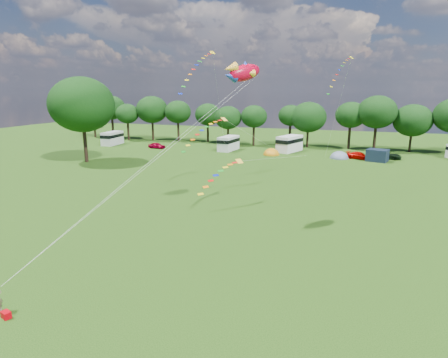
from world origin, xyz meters
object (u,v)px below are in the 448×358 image
(car_c, at_px, (359,156))
(car_d, at_px, (388,155))
(tent_greyblue, at_px, (339,158))
(tent_orange, at_px, (271,155))
(campervan_b, at_px, (228,143))
(car_a, at_px, (157,145))
(campervan_c, at_px, (290,143))
(campervan_a, at_px, (112,138))
(fish_kite, at_px, (242,73))
(big_tree, at_px, (82,105))

(car_c, relative_size, car_d, 0.90)
(tent_greyblue, bearing_deg, tent_orange, -178.32)
(car_c, distance_m, campervan_b, 23.60)
(car_a, distance_m, campervan_c, 25.77)
(car_d, bearing_deg, campervan_a, 102.41)
(campervan_b, height_order, fish_kite, fish_kite)
(tent_orange, xyz_separation_m, fish_kite, (4.26, -34.50, 12.63))
(campervan_a, xyz_separation_m, campervan_c, (36.70, 2.85, 0.14))
(car_a, relative_size, car_c, 0.90)
(car_d, bearing_deg, tent_greyblue, 116.20)
(big_tree, bearing_deg, tent_greyblue, 23.08)
(car_c, bearing_deg, tent_orange, 114.46)
(car_a, xyz_separation_m, fish_kite, (27.18, -34.65, 12.06))
(big_tree, relative_size, campervan_b, 2.33)
(campervan_a, bearing_deg, tent_greyblue, -95.62)
(campervan_a, bearing_deg, campervan_c, -89.29)
(campervan_c, bearing_deg, campervan_b, 121.29)
(car_a, bearing_deg, tent_orange, -83.77)
(car_d, relative_size, campervan_b, 0.77)
(car_d, distance_m, campervan_c, 17.02)
(car_d, xyz_separation_m, tent_orange, (-19.26, -2.30, -0.58))
(tent_orange, bearing_deg, car_c, 1.98)
(tent_orange, relative_size, tent_greyblue, 0.93)
(car_d, bearing_deg, tent_orange, 108.74)
(campervan_a, bearing_deg, car_a, -102.26)
(car_d, bearing_deg, car_c, 123.41)
(campervan_a, height_order, campervan_c, campervan_c)
(car_a, bearing_deg, campervan_a, 88.07)
(campervan_b, distance_m, tent_greyblue, 20.50)
(fish_kite, bearing_deg, campervan_c, 38.26)
(tent_orange, xyz_separation_m, tent_greyblue, (11.55, 0.34, -0.00))
(car_d, height_order, campervan_b, campervan_b)
(campervan_a, height_order, fish_kite, fish_kite)
(car_c, bearing_deg, campervan_a, 110.91)
(car_c, height_order, fish_kite, fish_kite)
(car_c, bearing_deg, campervan_c, 93.64)
(car_a, relative_size, fish_kite, 0.98)
(big_tree, relative_size, car_d, 3.03)
(car_d, height_order, tent_orange, car_d)
(campervan_b, relative_size, tent_greyblue, 1.66)
(tent_greyblue, relative_size, fish_kite, 0.95)
(car_a, relative_size, tent_orange, 1.11)
(big_tree, distance_m, car_d, 50.24)
(campervan_c, xyz_separation_m, tent_orange, (-2.43, -4.70, -1.56))
(campervan_c, distance_m, fish_kite, 40.77)
(car_a, bearing_deg, car_c, -82.85)
(car_d, xyz_separation_m, campervan_a, (-53.53, -0.45, 0.85))
(car_c, relative_size, tent_orange, 1.23)
(big_tree, xyz_separation_m, car_c, (41.48, 16.50, -8.43))
(car_d, xyz_separation_m, fish_kite, (-14.99, -36.80, 12.05))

